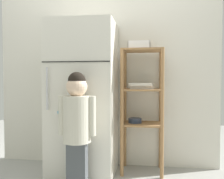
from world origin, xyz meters
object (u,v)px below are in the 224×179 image
child_standing (77,119)px  fruit_bin (141,46)px  refrigerator (83,98)px  pantry_shelf_unit (142,98)px

child_standing → fruit_bin: fruit_bin is taller
refrigerator → child_standing: (0.05, -0.41, -0.15)m
child_standing → refrigerator: bearing=97.4°
refrigerator → child_standing: 0.44m
pantry_shelf_unit → fruit_bin: bearing=-156.2°
refrigerator → fruit_bin: 0.80m
child_standing → pantry_shelf_unit: bearing=43.3°
fruit_bin → child_standing: bearing=-136.3°
refrigerator → fruit_bin: refrigerator is taller
child_standing → pantry_shelf_unit: 0.77m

